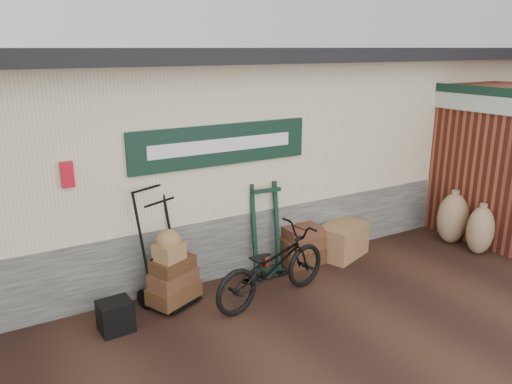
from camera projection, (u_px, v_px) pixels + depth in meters
ground at (278, 300)px, 6.58m from camera, size 80.00×80.00×0.00m
station_building at (190, 146)px, 8.38m from camera, size 14.40×4.10×3.20m
brick_outbuilding at (451, 151)px, 9.50m from camera, size 1.71×4.51×2.62m
porter_trolley at (162, 246)px, 6.35m from camera, size 0.95×0.85×1.56m
green_barrow at (267, 229)px, 7.26m from camera, size 0.52×0.46×1.33m
suitcase_stack at (301, 245)px, 7.61m from camera, size 0.69×0.44×0.61m
wicker_hamper at (342, 240)px, 7.91m from camera, size 0.94×0.78×0.53m
black_trunk at (116, 316)px, 5.82m from camera, size 0.39×0.34×0.38m
bicycle at (272, 262)px, 6.46m from camera, size 0.95×1.91×1.06m
burlap_sack_left at (452, 218)px, 8.41m from camera, size 0.60×0.53×0.87m
burlap_sack_right at (480, 230)px, 7.97m from camera, size 0.58×0.52×0.79m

